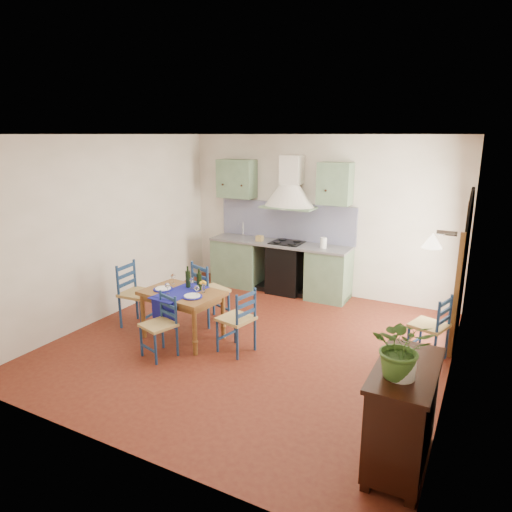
# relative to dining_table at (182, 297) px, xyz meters

# --- Properties ---
(floor) EXTENTS (5.00, 5.00, 0.00)m
(floor) POSITION_rel_dining_table_xyz_m (0.94, 0.29, -0.61)
(floor) COLOR #4E1710
(floor) RESTS_ON ground
(back_wall) EXTENTS (5.00, 0.96, 2.80)m
(back_wall) POSITION_rel_dining_table_xyz_m (0.47, 2.58, 0.44)
(back_wall) COLOR silver
(back_wall) RESTS_ON ground
(right_wall) EXTENTS (0.26, 5.00, 2.80)m
(right_wall) POSITION_rel_dining_table_xyz_m (3.43, 0.57, 0.72)
(right_wall) COLOR silver
(right_wall) RESTS_ON ground
(left_wall) EXTENTS (0.04, 5.00, 2.80)m
(left_wall) POSITION_rel_dining_table_xyz_m (-1.56, 0.29, 0.79)
(left_wall) COLOR silver
(left_wall) RESTS_ON ground
(ceiling) EXTENTS (5.00, 5.00, 0.01)m
(ceiling) POSITION_rel_dining_table_xyz_m (0.94, 0.29, 2.19)
(ceiling) COLOR silver
(ceiling) RESTS_ON back_wall
(dining_table) EXTENTS (1.16, 0.89, 1.01)m
(dining_table) POSITION_rel_dining_table_xyz_m (0.00, 0.00, 0.00)
(dining_table) COLOR brown
(dining_table) RESTS_ON ground
(chair_near) EXTENTS (0.48, 0.48, 0.82)m
(chair_near) POSITION_rel_dining_table_xyz_m (0.06, -0.56, -0.19)
(chair_near) COLOR navy
(chair_near) RESTS_ON ground
(chair_far) EXTENTS (0.58, 0.58, 0.96)m
(chair_far) POSITION_rel_dining_table_xyz_m (0.01, 0.64, -0.12)
(chair_far) COLOR navy
(chair_far) RESTS_ON ground
(chair_left) EXTENTS (0.48, 0.48, 0.96)m
(chair_left) POSITION_rel_dining_table_xyz_m (-0.89, 0.05, -0.12)
(chair_left) COLOR navy
(chair_left) RESTS_ON ground
(chair_right) EXTENTS (0.49, 0.49, 0.88)m
(chair_right) POSITION_rel_dining_table_xyz_m (0.89, -0.01, -0.16)
(chair_right) COLOR navy
(chair_right) RESTS_ON ground
(chair_spare) EXTENTS (0.51, 0.51, 0.87)m
(chair_spare) POSITION_rel_dining_table_xyz_m (3.17, 0.94, -0.16)
(chair_spare) COLOR navy
(chair_spare) RESTS_ON ground
(sideboard) EXTENTS (0.50, 1.05, 0.94)m
(sideboard) POSITION_rel_dining_table_xyz_m (3.20, -1.21, -0.10)
(sideboard) COLOR black
(sideboard) RESTS_ON ground
(potted_plant) EXTENTS (0.54, 0.49, 0.51)m
(potted_plant) POSITION_rel_dining_table_xyz_m (3.18, -1.39, 0.58)
(potted_plant) COLOR #426E2A
(potted_plant) RESTS_ON sideboard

